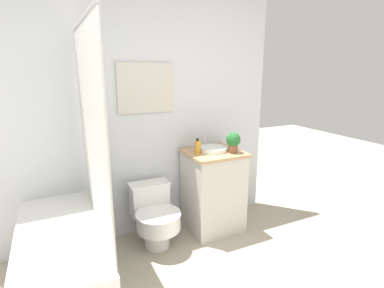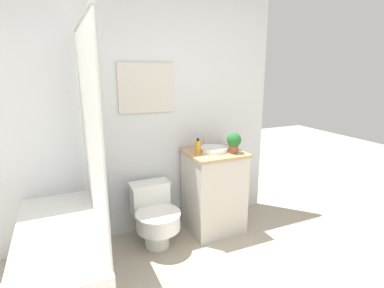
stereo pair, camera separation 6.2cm
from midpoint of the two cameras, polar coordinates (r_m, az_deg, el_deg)
wall_back at (r=2.96m, az=-10.64°, el=5.88°), size 3.06×0.07×2.50m
shower_area at (r=2.54m, az=-22.61°, el=-19.12°), size 0.58×1.36×1.98m
toilet at (r=2.98m, az=-6.47°, el=-13.22°), size 0.42×0.57×0.58m
vanity at (r=3.17m, az=4.70°, el=-8.87°), size 0.56×0.53×0.86m
sink at (r=3.05m, az=4.67°, el=-0.95°), size 0.30×0.33×0.13m
soap_bottle at (r=2.94m, az=1.74°, el=-0.55°), size 0.06×0.06×0.15m
potted_plant at (r=2.98m, az=8.56°, el=0.50°), size 0.15×0.15×0.21m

